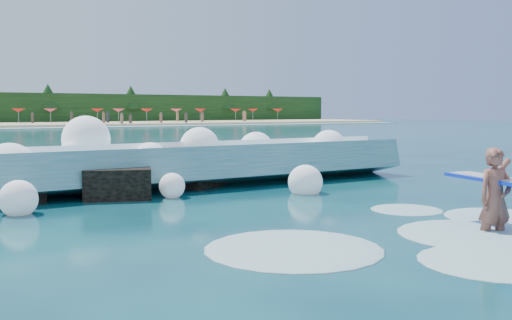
% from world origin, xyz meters
% --- Properties ---
extents(ground, '(200.00, 200.00, 0.00)m').
position_xyz_m(ground, '(0.00, 0.00, 0.00)').
color(ground, '#082D40').
rests_on(ground, ground).
extents(breaking_wave, '(19.00, 2.92, 1.64)m').
position_xyz_m(breaking_wave, '(0.22, 7.27, 0.57)').
color(breaking_wave, teal).
rests_on(breaking_wave, ground).
extents(rock_cluster, '(8.14, 3.24, 1.30)m').
position_xyz_m(rock_cluster, '(-0.66, 6.68, 0.41)').
color(rock_cluster, black).
rests_on(rock_cluster, ground).
extents(surfer_with_board, '(1.26, 3.05, 1.92)m').
position_xyz_m(surfer_with_board, '(4.28, -1.96, 0.71)').
color(surfer_with_board, brown).
rests_on(surfer_with_board, ground).
extents(wave_spray, '(15.46, 5.06, 2.29)m').
position_xyz_m(wave_spray, '(-0.66, 7.16, 1.01)').
color(wave_spray, white).
rests_on(wave_spray, ground).
extents(surf_foam, '(9.07, 5.83, 0.15)m').
position_xyz_m(surf_foam, '(3.07, -1.54, 0.00)').
color(surf_foam, silver).
rests_on(surf_foam, ground).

